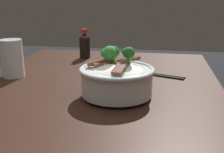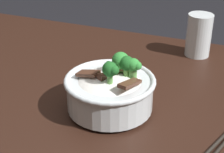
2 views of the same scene
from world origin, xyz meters
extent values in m
cube|color=black|center=(0.00, 0.00, 0.78)|extent=(1.41, 0.82, 0.06)
cube|color=black|center=(-0.63, 0.33, 0.38)|extent=(0.08, 0.08, 0.75)
cylinder|color=silver|center=(0.06, -0.10, 0.81)|extent=(0.09, 0.09, 0.01)
cylinder|color=silver|center=(0.06, -0.10, 0.85)|extent=(0.20, 0.20, 0.07)
torus|color=silver|center=(0.06, -0.10, 0.89)|extent=(0.21, 0.21, 0.01)
ellipsoid|color=white|center=(0.06, -0.10, 0.87)|extent=(0.17, 0.17, 0.07)
cube|color=#563323|center=(0.01, -0.11, 0.90)|extent=(0.06, 0.04, 0.02)
cube|color=#563323|center=(0.11, -0.12, 0.90)|extent=(0.04, 0.07, 0.02)
cube|color=brown|center=(0.07, -0.04, 0.91)|extent=(0.04, 0.08, 0.03)
cube|color=brown|center=(0.06, -0.04, 0.90)|extent=(0.06, 0.05, 0.01)
cube|color=#4C2B1E|center=(0.06, -0.09, 0.90)|extent=(0.05, 0.07, 0.02)
cylinder|color=#5B9947|center=(0.11, -0.08, 0.91)|extent=(0.02, 0.02, 0.03)
sphere|color=green|center=(0.11, -0.08, 0.93)|extent=(0.03, 0.03, 0.03)
sphere|color=green|center=(0.12, -0.08, 0.93)|extent=(0.02, 0.02, 0.02)
sphere|color=green|center=(0.10, -0.07, 0.93)|extent=(0.02, 0.02, 0.02)
cylinder|color=#6BA84C|center=(0.09, -0.08, 0.91)|extent=(0.01, 0.01, 0.03)
sphere|color=#1E6023|center=(0.09, -0.08, 0.93)|extent=(0.03, 0.03, 0.03)
sphere|color=#1E6023|center=(0.10, -0.08, 0.93)|extent=(0.02, 0.02, 0.02)
sphere|color=#1E6023|center=(0.09, -0.07, 0.93)|extent=(0.02, 0.02, 0.02)
cylinder|color=#5B9947|center=(0.07, -0.07, 0.91)|extent=(0.01, 0.01, 0.02)
sphere|color=green|center=(0.07, -0.07, 0.93)|extent=(0.04, 0.04, 0.04)
sphere|color=green|center=(0.09, -0.07, 0.93)|extent=(0.03, 0.03, 0.03)
sphere|color=green|center=(0.07, -0.06, 0.93)|extent=(0.03, 0.03, 0.03)
cylinder|color=#5B9947|center=(0.07, -0.13, 0.91)|extent=(0.01, 0.01, 0.03)
sphere|color=#1E6023|center=(0.07, -0.13, 0.93)|extent=(0.03, 0.03, 0.03)
sphere|color=#1E6023|center=(0.08, -0.13, 0.94)|extent=(0.02, 0.02, 0.02)
sphere|color=#1E6023|center=(0.06, -0.12, 0.94)|extent=(0.02, 0.02, 0.02)
cylinder|color=white|center=(0.19, 0.30, 0.81)|extent=(0.07, 0.07, 0.00)
cylinder|color=white|center=(0.19, 0.30, 0.87)|extent=(0.08, 0.08, 0.13)
cylinder|color=olive|center=(0.19, 0.30, 0.84)|extent=(0.07, 0.07, 0.06)
camera|label=1|loc=(-0.69, -0.22, 1.09)|focal=44.83mm
camera|label=2|loc=(0.33, -0.76, 1.28)|focal=57.27mm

